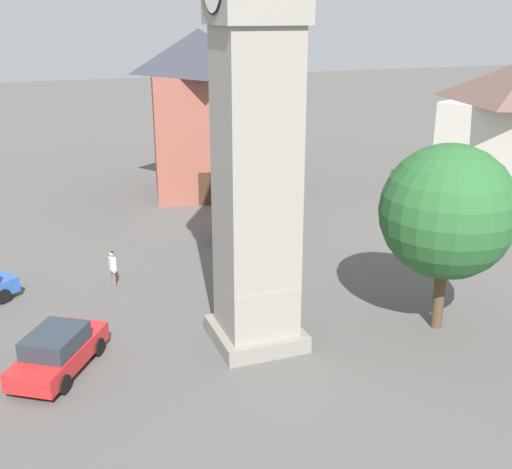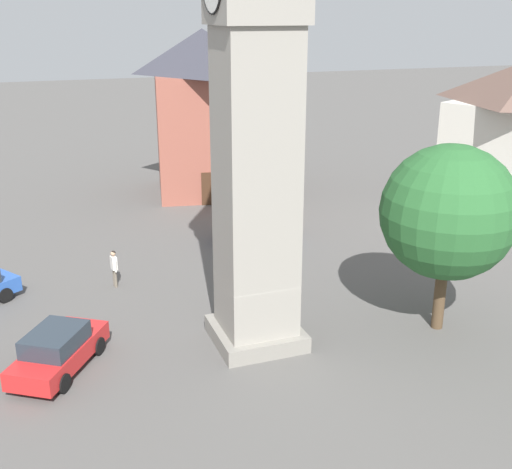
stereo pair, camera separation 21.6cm
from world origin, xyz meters
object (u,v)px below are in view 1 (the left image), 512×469
car_silver_kerb (253,224)px  building_shop_left (201,112)px  tree (448,212)px  car_black_far (58,351)px  clock_tower (256,9)px  pedestrian (113,266)px

car_silver_kerb → building_shop_left: (-10.03, 0.06, 4.61)m
tree → car_black_far: bearing=-97.0°
car_black_far → building_shop_left: building_shop_left is taller
clock_tower → building_shop_left: (-20.74, 3.86, -6.26)m
clock_tower → pedestrian: 13.28m
clock_tower → car_silver_kerb: bearing=160.5°
car_black_far → pedestrian: pedestrian is taller
tree → building_shop_left: (-22.10, -3.09, 0.73)m
pedestrian → building_shop_left: (-13.98, 8.06, 4.36)m
clock_tower → car_silver_kerb: clock_tower is taller
clock_tower → car_black_far: clock_tower is taller
car_black_far → clock_tower: bearing=87.1°
tree → building_shop_left: 22.33m
car_silver_kerb → clock_tower: bearing=-19.5°
car_silver_kerb → car_black_far: same height
car_silver_kerb → building_shop_left: 11.04m
pedestrian → tree: bearing=53.9°
clock_tower → pedestrian: bearing=-148.2°
car_silver_kerb → car_black_far: bearing=-46.1°
building_shop_left → clock_tower: bearing=-10.5°
tree → pedestrian: bearing=-126.1°
pedestrian → car_silver_kerb: bearing=116.2°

